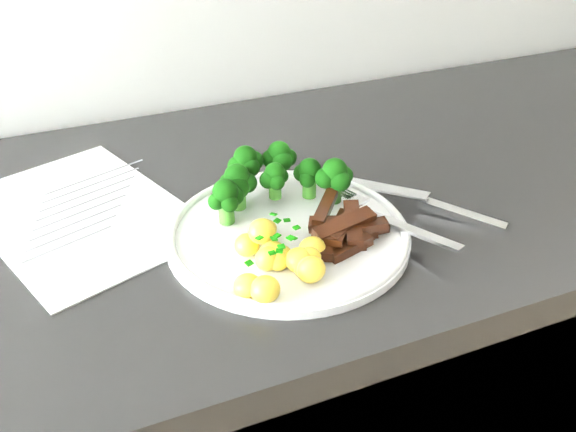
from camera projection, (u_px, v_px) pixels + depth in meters
name	position (u px, v px, depth m)	size (l,w,h in m)	color
recipe_paper	(81.00, 214.00, 0.76)	(0.30, 0.35, 0.00)	white
plate	(288.00, 232.00, 0.71)	(0.28, 0.28, 0.02)	white
broccoli	(272.00, 175.00, 0.74)	(0.18, 0.10, 0.06)	#316D1D
potatoes	(283.00, 259.00, 0.65)	(0.11, 0.12, 0.04)	#FCE748
beef_strips	(344.00, 230.00, 0.69)	(0.10, 0.11, 0.03)	black
fork	(391.00, 219.00, 0.72)	(0.08, 0.19, 0.02)	silver
knife	(438.00, 207.00, 0.76)	(0.15, 0.18, 0.02)	silver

